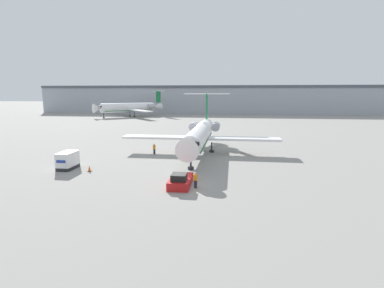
{
  "coord_description": "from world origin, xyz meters",
  "views": [
    {
      "loc": [
        5.1,
        -31.04,
        10.11
      ],
      "look_at": [
        0.0,
        8.82,
        3.21
      ],
      "focal_mm": 28.0,
      "sensor_mm": 36.0,
      "label": 1
    }
  ],
  "objects_px": {
    "worker_by_wing": "(154,149)",
    "traffic_cone_left": "(89,169)",
    "luggage_cart": "(68,161)",
    "airplane_main": "(200,134)",
    "airplane_parked_far_left": "(130,107)",
    "pushback_tug": "(181,181)",
    "worker_near_tug": "(196,180)"
  },
  "relations": [
    {
      "from": "worker_by_wing",
      "to": "traffic_cone_left",
      "type": "bearing_deg",
      "value": -115.18
    },
    {
      "from": "luggage_cart",
      "to": "worker_by_wing",
      "type": "bearing_deg",
      "value": 50.66
    },
    {
      "from": "airplane_main",
      "to": "airplane_parked_far_left",
      "type": "height_order",
      "value": "airplane_parked_far_left"
    },
    {
      "from": "pushback_tug",
      "to": "traffic_cone_left",
      "type": "xyz_separation_m",
      "value": [
        -12.76,
        4.51,
        -0.19
      ]
    },
    {
      "from": "traffic_cone_left",
      "to": "luggage_cart",
      "type": "bearing_deg",
      "value": 165.75
    },
    {
      "from": "luggage_cart",
      "to": "airplane_parked_far_left",
      "type": "relative_size",
      "value": 0.11
    },
    {
      "from": "pushback_tug",
      "to": "traffic_cone_left",
      "type": "height_order",
      "value": "pushback_tug"
    },
    {
      "from": "worker_by_wing",
      "to": "worker_near_tug",
      "type": "bearing_deg",
      "value": -62.31
    },
    {
      "from": "luggage_cart",
      "to": "worker_by_wing",
      "type": "height_order",
      "value": "luggage_cart"
    },
    {
      "from": "pushback_tug",
      "to": "airplane_parked_far_left",
      "type": "distance_m",
      "value": 99.5
    },
    {
      "from": "airplane_main",
      "to": "traffic_cone_left",
      "type": "xyz_separation_m",
      "value": [
        -13.05,
        -13.97,
        -2.85
      ]
    },
    {
      "from": "airplane_main",
      "to": "worker_near_tug",
      "type": "relative_size",
      "value": 16.51
    },
    {
      "from": "pushback_tug",
      "to": "worker_by_wing",
      "type": "height_order",
      "value": "worker_by_wing"
    },
    {
      "from": "airplane_parked_far_left",
      "to": "worker_near_tug",
      "type": "bearing_deg",
      "value": -67.24
    },
    {
      "from": "worker_by_wing",
      "to": "airplane_parked_far_left",
      "type": "distance_m",
      "value": 81.59
    },
    {
      "from": "airplane_main",
      "to": "worker_by_wing",
      "type": "bearing_deg",
      "value": -164.54
    },
    {
      "from": "airplane_parked_far_left",
      "to": "worker_by_wing",
      "type": "bearing_deg",
      "value": -68.4
    },
    {
      "from": "traffic_cone_left",
      "to": "airplane_parked_far_left",
      "type": "relative_size",
      "value": 0.03
    },
    {
      "from": "luggage_cart",
      "to": "airplane_main",
      "type": "bearing_deg",
      "value": 38.45
    },
    {
      "from": "luggage_cart",
      "to": "airplane_parked_far_left",
      "type": "bearing_deg",
      "value": 103.58
    },
    {
      "from": "airplane_main",
      "to": "traffic_cone_left",
      "type": "relative_size",
      "value": 35.05
    },
    {
      "from": "luggage_cart",
      "to": "pushback_tug",
      "type": "bearing_deg",
      "value": -18.38
    },
    {
      "from": "worker_near_tug",
      "to": "pushback_tug",
      "type": "bearing_deg",
      "value": 163.18
    },
    {
      "from": "worker_near_tug",
      "to": "airplane_parked_far_left",
      "type": "relative_size",
      "value": 0.06
    },
    {
      "from": "pushback_tug",
      "to": "traffic_cone_left",
      "type": "distance_m",
      "value": 13.54
    },
    {
      "from": "pushback_tug",
      "to": "worker_by_wing",
      "type": "xyz_separation_m",
      "value": [
        -7.16,
        16.42,
        0.34
      ]
    },
    {
      "from": "pushback_tug",
      "to": "worker_near_tug",
      "type": "distance_m",
      "value": 1.83
    },
    {
      "from": "luggage_cart",
      "to": "worker_near_tug",
      "type": "distance_m",
      "value": 18.89
    },
    {
      "from": "traffic_cone_left",
      "to": "airplane_parked_far_left",
      "type": "bearing_deg",
      "value": 105.56
    },
    {
      "from": "luggage_cart",
      "to": "traffic_cone_left",
      "type": "xyz_separation_m",
      "value": [
        3.45,
        -0.88,
        -0.76
      ]
    },
    {
      "from": "airplane_parked_far_left",
      "to": "airplane_main",
      "type": "bearing_deg",
      "value": -63.06
    },
    {
      "from": "traffic_cone_left",
      "to": "airplane_parked_far_left",
      "type": "height_order",
      "value": "airplane_parked_far_left"
    }
  ]
}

